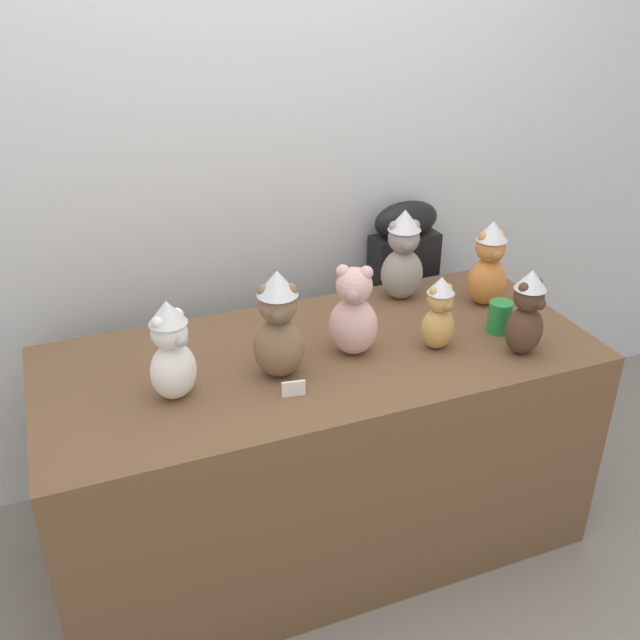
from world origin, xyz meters
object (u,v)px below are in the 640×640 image
object	(u,v)px
teddy_bear_blush	(354,313)
teddy_bear_honey	(439,314)
display_table	(320,450)
teddy_bear_cocoa	(527,313)
teddy_bear_ginger	(489,264)
teddy_bear_ash	(403,256)
teddy_bear_mocha	(279,326)
instrument_case	(400,321)
teddy_bear_snow	(172,351)
party_cup_green	(500,317)

from	to	relation	value
teddy_bear_blush	teddy_bear_honey	bearing A→B (deg)	14.01
display_table	teddy_bear_cocoa	size ratio (longest dim) A/B	6.20
display_table	teddy_bear_honey	bearing A→B (deg)	-16.21
teddy_bear_cocoa	teddy_bear_ginger	world-z (taller)	teddy_bear_ginger
teddy_bear_ash	teddy_bear_mocha	distance (m)	0.69
teddy_bear_ginger	display_table	bearing A→B (deg)	-165.98
teddy_bear_ash	instrument_case	bearing A→B (deg)	71.42
teddy_bear_ash	teddy_bear_mocha	xyz separation A→B (m)	(-0.59, -0.34, 0.00)
display_table	teddy_bear_mocha	xyz separation A→B (m)	(-0.16, -0.08, 0.57)
instrument_case	teddy_bear_cocoa	xyz separation A→B (m)	(0.04, -0.76, 0.40)
teddy_bear_honey	teddy_bear_mocha	world-z (taller)	teddy_bear_mocha
teddy_bear_snow	party_cup_green	size ratio (longest dim) A/B	2.86
teddy_bear_cocoa	teddy_bear_blush	size ratio (longest dim) A/B	0.95
teddy_bear_honey	teddy_bear_snow	distance (m)	0.86
display_table	teddy_bear_honey	xyz separation A→B (m)	(0.37, -0.11, 0.52)
teddy_bear_mocha	teddy_bear_honey	bearing A→B (deg)	13.75
teddy_bear_ash	teddy_bear_snow	size ratio (longest dim) A/B	1.10
display_table	teddy_bear_blush	bearing A→B (deg)	-20.80
teddy_bear_honey	party_cup_green	distance (m)	0.26
teddy_bear_ash	party_cup_green	world-z (taller)	teddy_bear_ash
teddy_bear_ginger	party_cup_green	distance (m)	0.23
teddy_bear_cocoa	teddy_bear_snow	xyz separation A→B (m)	(-1.10, 0.16, 0.01)
teddy_bear_mocha	teddy_bear_ash	bearing A→B (deg)	47.00
instrument_case	teddy_bear_cocoa	bearing A→B (deg)	-90.50
display_table	instrument_case	size ratio (longest dim) A/B	1.68
teddy_bear_ash	teddy_bear_cocoa	bearing A→B (deg)	-59.09
teddy_bear_cocoa	teddy_bear_blush	bearing A→B (deg)	143.89
teddy_bear_ash	teddy_bear_blush	distance (m)	0.45
teddy_bear_ginger	teddy_bear_cocoa	bearing A→B (deg)	-98.58
teddy_bear_ash	teddy_bear_cocoa	distance (m)	0.53
teddy_bear_ginger	teddy_bear_mocha	distance (m)	0.88
party_cup_green	display_table	bearing A→B (deg)	171.95
instrument_case	teddy_bear_blush	distance (m)	0.83
display_table	teddy_bear_snow	size ratio (longest dim) A/B	5.75
teddy_bear_ash	display_table	bearing A→B (deg)	-137.30
instrument_case	teddy_bear_snow	world-z (taller)	teddy_bear_snow
teddy_bear_ash	teddy_bear_honey	size ratio (longest dim) A/B	1.36
teddy_bear_ginger	party_cup_green	xyz separation A→B (m)	(-0.07, -0.20, -0.10)
instrument_case	teddy_bear_cocoa	size ratio (longest dim) A/B	3.70
instrument_case	teddy_bear_snow	xyz separation A→B (m)	(-1.06, -0.60, 0.41)
display_table	teddy_bear_blush	world-z (taller)	teddy_bear_blush
teddy_bear_cocoa	teddy_bear_honey	bearing A→B (deg)	137.12
teddy_bear_honey	teddy_bear_cocoa	world-z (taller)	teddy_bear_cocoa
teddy_bear_ash	teddy_bear_honey	xyz separation A→B (m)	(-0.06, -0.37, -0.04)
instrument_case	teddy_bear_mocha	bearing A→B (deg)	-144.32
display_table	teddy_bear_cocoa	xyz separation A→B (m)	(0.61, -0.24, 0.54)
teddy_bear_mocha	display_table	bearing A→B (deg)	42.50
instrument_case	teddy_bear_honey	bearing A→B (deg)	-111.37
display_table	party_cup_green	xyz separation A→B (m)	(0.62, -0.09, 0.45)
teddy_bear_honey	teddy_bear_mocha	bearing A→B (deg)	169.25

